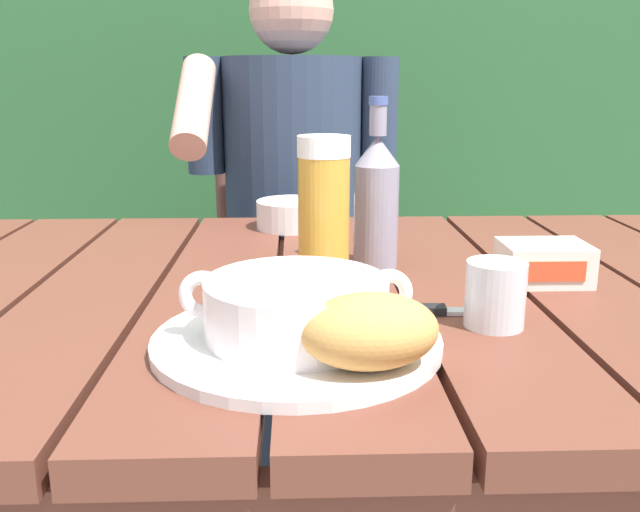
{
  "coord_description": "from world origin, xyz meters",
  "views": [
    {
      "loc": [
        -0.05,
        -0.88,
        1.0
      ],
      "look_at": [
        -0.03,
        -0.13,
        0.8
      ],
      "focal_mm": 38.08,
      "sensor_mm": 36.0,
      "label": 1
    }
  ],
  "objects_px": {
    "table_knife": "(443,311)",
    "water_glass_small": "(495,294)",
    "beer_bottle": "(376,199)",
    "person_eating": "(292,195)",
    "diner_bowl": "(293,214)",
    "beer_glass": "(324,210)",
    "butter_tub": "(544,263)",
    "bread_roll": "(369,331)",
    "soup_bowl": "(296,306)",
    "serving_plate": "(297,341)",
    "chair_near_diner": "(294,273)"
  },
  "relations": [
    {
      "from": "table_knife",
      "to": "water_glass_small",
      "type": "bearing_deg",
      "value": -40.44
    },
    {
      "from": "beer_bottle",
      "to": "person_eating",
      "type": "bearing_deg",
      "value": 101.73
    },
    {
      "from": "water_glass_small",
      "to": "table_knife",
      "type": "xyz_separation_m",
      "value": [
        -0.05,
        0.04,
        -0.03
      ]
    },
    {
      "from": "diner_bowl",
      "to": "person_eating",
      "type": "bearing_deg",
      "value": 90.47
    },
    {
      "from": "beer_glass",
      "to": "butter_tub",
      "type": "bearing_deg",
      "value": -2.32
    },
    {
      "from": "diner_bowl",
      "to": "bread_roll",
      "type": "bearing_deg",
      "value": -83.61
    },
    {
      "from": "soup_bowl",
      "to": "beer_glass",
      "type": "relative_size",
      "value": 1.21
    },
    {
      "from": "person_eating",
      "to": "serving_plate",
      "type": "relative_size",
      "value": 4.2
    },
    {
      "from": "beer_bottle",
      "to": "water_glass_small",
      "type": "bearing_deg",
      "value": -67.55
    },
    {
      "from": "person_eating",
      "to": "beer_bottle",
      "type": "relative_size",
      "value": 5.14
    },
    {
      "from": "beer_glass",
      "to": "beer_bottle",
      "type": "distance_m",
      "value": 0.11
    },
    {
      "from": "chair_near_diner",
      "to": "table_knife",
      "type": "relative_size",
      "value": 6.9
    },
    {
      "from": "person_eating",
      "to": "soup_bowl",
      "type": "bearing_deg",
      "value": -89.43
    },
    {
      "from": "beer_glass",
      "to": "table_knife",
      "type": "bearing_deg",
      "value": -45.0
    },
    {
      "from": "chair_near_diner",
      "to": "butter_tub",
      "type": "height_order",
      "value": "chair_near_diner"
    },
    {
      "from": "bread_roll",
      "to": "person_eating",
      "type": "bearing_deg",
      "value": 94.38
    },
    {
      "from": "soup_bowl",
      "to": "diner_bowl",
      "type": "distance_m",
      "value": 0.57
    },
    {
      "from": "serving_plate",
      "to": "table_knife",
      "type": "relative_size",
      "value": 1.99
    },
    {
      "from": "butter_tub",
      "to": "diner_bowl",
      "type": "distance_m",
      "value": 0.49
    },
    {
      "from": "person_eating",
      "to": "beer_glass",
      "type": "distance_m",
      "value": 0.69
    },
    {
      "from": "soup_bowl",
      "to": "beer_bottle",
      "type": "height_order",
      "value": "beer_bottle"
    },
    {
      "from": "soup_bowl",
      "to": "water_glass_small",
      "type": "distance_m",
      "value": 0.23
    },
    {
      "from": "chair_near_diner",
      "to": "beer_glass",
      "type": "xyz_separation_m",
      "value": [
        0.04,
        -0.88,
        0.34
      ]
    },
    {
      "from": "person_eating",
      "to": "table_knife",
      "type": "bearing_deg",
      "value": -77.43
    },
    {
      "from": "bread_roll",
      "to": "water_glass_small",
      "type": "xyz_separation_m",
      "value": [
        0.15,
        0.13,
        -0.01
      ]
    },
    {
      "from": "bread_roll",
      "to": "butter_tub",
      "type": "height_order",
      "value": "bread_roll"
    },
    {
      "from": "serving_plate",
      "to": "beer_bottle",
      "type": "height_order",
      "value": "beer_bottle"
    },
    {
      "from": "chair_near_diner",
      "to": "beer_glass",
      "type": "distance_m",
      "value": 0.94
    },
    {
      "from": "table_knife",
      "to": "diner_bowl",
      "type": "height_order",
      "value": "diner_bowl"
    },
    {
      "from": "serving_plate",
      "to": "bread_roll",
      "type": "height_order",
      "value": "bread_roll"
    },
    {
      "from": "person_eating",
      "to": "beer_bottle",
      "type": "distance_m",
      "value": 0.62
    },
    {
      "from": "person_eating",
      "to": "serving_plate",
      "type": "xyz_separation_m",
      "value": [
        0.01,
        -0.91,
        0.0
      ]
    },
    {
      "from": "table_knife",
      "to": "beer_glass",
      "type": "bearing_deg",
      "value": 135.0
    },
    {
      "from": "serving_plate",
      "to": "beer_glass",
      "type": "distance_m",
      "value": 0.25
    },
    {
      "from": "bread_roll",
      "to": "diner_bowl",
      "type": "bearing_deg",
      "value": 96.39
    },
    {
      "from": "serving_plate",
      "to": "beer_glass",
      "type": "xyz_separation_m",
      "value": [
        0.04,
        0.23,
        0.09
      ]
    },
    {
      "from": "chair_near_diner",
      "to": "water_glass_small",
      "type": "xyz_separation_m",
      "value": [
        0.23,
        -1.05,
        0.28
      ]
    },
    {
      "from": "beer_bottle",
      "to": "serving_plate",
      "type": "bearing_deg",
      "value": -110.89
    },
    {
      "from": "serving_plate",
      "to": "table_knife",
      "type": "height_order",
      "value": "serving_plate"
    },
    {
      "from": "person_eating",
      "to": "butter_tub",
      "type": "xyz_separation_m",
      "value": [
        0.34,
        -0.69,
        0.02
      ]
    },
    {
      "from": "chair_near_diner",
      "to": "bread_roll",
      "type": "xyz_separation_m",
      "value": [
        0.07,
        -1.18,
        0.29
      ]
    },
    {
      "from": "butter_tub",
      "to": "table_knife",
      "type": "height_order",
      "value": "butter_tub"
    },
    {
      "from": "soup_bowl",
      "to": "beer_bottle",
      "type": "distance_m",
      "value": 0.33
    },
    {
      "from": "beer_bottle",
      "to": "table_knife",
      "type": "bearing_deg",
      "value": -75.06
    },
    {
      "from": "soup_bowl",
      "to": "beer_glass",
      "type": "height_order",
      "value": "beer_glass"
    },
    {
      "from": "beer_bottle",
      "to": "water_glass_small",
      "type": "relative_size",
      "value": 3.3
    },
    {
      "from": "bread_roll",
      "to": "soup_bowl",
      "type": "bearing_deg",
      "value": 130.6
    },
    {
      "from": "serving_plate",
      "to": "beer_bottle",
      "type": "xyz_separation_m",
      "value": [
        0.12,
        0.3,
        0.09
      ]
    },
    {
      "from": "chair_near_diner",
      "to": "diner_bowl",
      "type": "bearing_deg",
      "value": -90.0
    },
    {
      "from": "soup_bowl",
      "to": "butter_tub",
      "type": "height_order",
      "value": "soup_bowl"
    }
  ]
}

